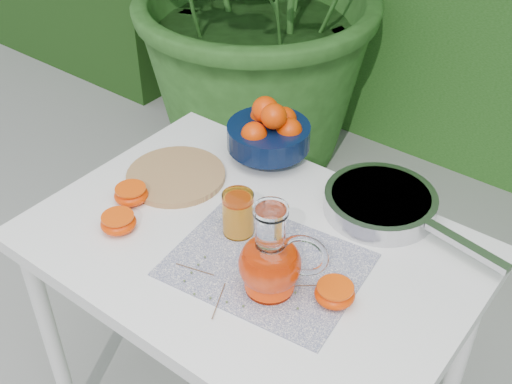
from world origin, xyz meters
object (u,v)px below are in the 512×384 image
Objects in this scene: fruit_bowl at (270,131)px; juice_pitcher at (271,262)px; cutting_board at (176,176)px; white_table at (251,267)px; saute_pan at (382,202)px.

fruit_bowl is 0.49m from juice_pitcher.
cutting_board is 1.19× the size of juice_pitcher.
fruit_bowl reaches higher than white_table.
juice_pitcher reaches higher than fruit_bowl.
cutting_board is 0.27m from fruit_bowl.
juice_pitcher is 0.44× the size of saute_pan.
white_table is 0.22m from juice_pitcher.
juice_pitcher reaches higher than saute_pan.
fruit_bowl is at bearing 60.36° from cutting_board.
juice_pitcher is at bearing -98.73° from saute_pan.
cutting_board is at bearing -119.64° from fruit_bowl.
cutting_board is 1.01× the size of fruit_bowl.
white_table is 0.35m from saute_pan.
saute_pan reaches higher than white_table.
cutting_board is at bearing -157.29° from saute_pan.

